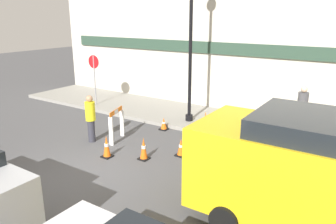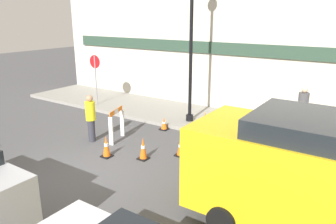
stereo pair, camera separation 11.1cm
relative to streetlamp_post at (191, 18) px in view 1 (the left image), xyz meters
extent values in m
plane|color=#4C4C4F|center=(-0.20, -5.39, -4.05)|extent=(60.00, 60.00, 0.00)
cube|color=gray|center=(-0.20, 0.69, -3.98)|extent=(18.00, 3.15, 0.14)
cube|color=beige|center=(-0.20, 2.35, -1.30)|extent=(18.00, 0.12, 5.50)
cube|color=#2D4738|center=(-0.20, 2.24, -1.25)|extent=(16.20, 0.10, 0.50)
cylinder|color=black|center=(0.00, 0.00, -3.79)|extent=(0.29, 0.29, 0.24)
cylinder|color=black|center=(0.00, 0.00, -1.02)|extent=(0.13, 0.13, 5.78)
cylinder|color=gray|center=(-4.89, -0.24, -2.78)|extent=(0.06, 0.06, 2.25)
cylinder|color=red|center=(-4.89, -0.24, -1.93)|extent=(0.60, 0.05, 0.60)
cube|color=white|center=(-1.31, -2.48, -3.57)|extent=(0.14, 0.10, 0.97)
cube|color=white|center=(-1.04, -3.35, -3.57)|extent=(0.14, 0.10, 0.97)
cube|color=orange|center=(-1.17, -2.92, -3.01)|extent=(0.32, 0.93, 0.15)
cube|color=white|center=(-1.17, -2.92, -3.01)|extent=(0.12, 0.29, 0.13)
cube|color=white|center=(1.78, -2.02, -3.62)|extent=(0.14, 0.12, 0.86)
cube|color=white|center=(1.35, -1.27, -3.62)|extent=(0.14, 0.12, 0.86)
cube|color=orange|center=(1.57, -1.64, -3.12)|extent=(0.48, 0.82, 0.15)
cube|color=white|center=(1.57, -1.64, -3.12)|extent=(0.16, 0.26, 0.14)
cube|color=black|center=(1.33, -2.80, -4.03)|extent=(0.30, 0.30, 0.04)
cone|color=orange|center=(1.33, -2.80, -3.75)|extent=(0.23, 0.22, 0.51)
cylinder|color=white|center=(1.33, -2.80, -3.73)|extent=(0.13, 0.13, 0.07)
cube|color=black|center=(0.53, -3.64, -4.03)|extent=(0.30, 0.30, 0.04)
cone|color=orange|center=(0.53, -3.64, -3.69)|extent=(0.23, 0.23, 0.64)
cylinder|color=white|center=(0.53, -3.64, -3.66)|extent=(0.13, 0.13, 0.09)
cube|color=black|center=(-0.50, -4.13, -4.03)|extent=(0.30, 0.30, 0.04)
cone|color=orange|center=(-0.50, -4.13, -3.69)|extent=(0.22, 0.23, 0.65)
cylinder|color=white|center=(-0.50, -4.13, -3.66)|extent=(0.13, 0.13, 0.09)
cube|color=black|center=(-0.45, -1.12, -4.03)|extent=(0.30, 0.30, 0.04)
cone|color=orange|center=(-0.45, -1.12, -3.80)|extent=(0.22, 0.22, 0.43)
cylinder|color=white|center=(-0.45, -1.12, -3.77)|extent=(0.13, 0.13, 0.06)
cylinder|color=#33333D|center=(-1.83, -3.46, -3.67)|extent=(0.32, 0.32, 0.76)
cylinder|color=yellow|center=(-1.83, -3.46, -2.97)|extent=(0.45, 0.45, 0.63)
sphere|color=tan|center=(-1.83, -3.46, -2.54)|extent=(0.30, 0.30, 0.23)
cylinder|color=#33333D|center=(4.05, 0.50, -3.48)|extent=(0.31, 0.31, 0.85)
cylinder|color=#4C4C51|center=(4.05, 0.50, -2.70)|extent=(0.43, 0.43, 0.71)
sphere|color=beige|center=(4.05, 0.50, -2.24)|extent=(0.28, 0.28, 0.22)
cylinder|color=black|center=(0.73, -7.74, -3.75)|extent=(0.60, 0.18, 0.60)
cube|color=yellow|center=(5.58, -4.51, -2.89)|extent=(5.15, 2.09, 1.72)
cube|color=#1E2328|center=(5.58, -4.51, -2.03)|extent=(2.83, 1.92, 0.73)
cylinder|color=black|center=(3.98, -3.46, -3.75)|extent=(0.60, 0.18, 0.60)
cylinder|color=black|center=(3.98, -5.55, -3.75)|extent=(0.60, 0.18, 0.60)
camera|label=1|loc=(6.12, -10.76, 0.11)|focal=35.00mm
camera|label=2|loc=(6.21, -10.70, 0.11)|focal=35.00mm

